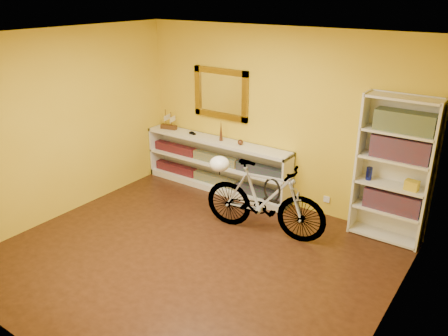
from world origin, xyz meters
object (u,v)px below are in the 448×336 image
Objects in this scene: bookcase at (393,171)px; helmet at (220,164)px; bicycle at (264,199)px; console_unit at (216,165)px.

bookcase reaches higher than helmet.
bookcase is 2.21m from helmet.
bookcase is 1.65m from bicycle.
helmet reaches higher than console_unit.
console_unit is at bearing 128.34° from helmet.
console_unit is 1.57m from bicycle.
bookcase reaches higher than console_unit.
bicycle is (1.35, -0.79, 0.08)m from console_unit.
bookcase is 6.90× the size of helmet.
console_unit is 1.23m from helmet.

